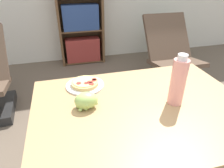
{
  "coord_description": "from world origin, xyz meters",
  "views": [
    {
      "loc": [
        -0.37,
        -0.77,
        1.38
      ],
      "look_at": [
        -0.12,
        0.16,
        0.82
      ],
      "focal_mm": 32.0,
      "sensor_mm": 36.0,
      "label": 1
    }
  ],
  "objects_px": {
    "pizza_on_plate": "(85,84)",
    "lounge_chair_far": "(170,64)",
    "bookshelf": "(80,16)",
    "potted_plant_floor": "(171,40)",
    "grape_bunch": "(86,101)",
    "drink_bottle": "(178,81)"
  },
  "relations": [
    {
      "from": "bookshelf",
      "to": "lounge_chair_far",
      "type": "bearing_deg",
      "value": -45.87
    },
    {
      "from": "lounge_chair_far",
      "to": "pizza_on_plate",
      "type": "bearing_deg",
      "value": -138.76
    },
    {
      "from": "pizza_on_plate",
      "to": "grape_bunch",
      "type": "relative_size",
      "value": 1.95
    },
    {
      "from": "drink_bottle",
      "to": "grape_bunch",
      "type": "bearing_deg",
      "value": 171.28
    },
    {
      "from": "bookshelf",
      "to": "pizza_on_plate",
      "type": "bearing_deg",
      "value": -95.79
    },
    {
      "from": "grape_bunch",
      "to": "bookshelf",
      "type": "height_order",
      "value": "bookshelf"
    },
    {
      "from": "pizza_on_plate",
      "to": "drink_bottle",
      "type": "xyz_separation_m",
      "value": [
        0.44,
        -0.29,
        0.11
      ]
    },
    {
      "from": "pizza_on_plate",
      "to": "drink_bottle",
      "type": "distance_m",
      "value": 0.54
    },
    {
      "from": "grape_bunch",
      "to": "lounge_chair_far",
      "type": "xyz_separation_m",
      "value": [
        1.28,
        1.32,
        -0.52
      ]
    },
    {
      "from": "drink_bottle",
      "to": "potted_plant_floor",
      "type": "relative_size",
      "value": 0.4
    },
    {
      "from": "bookshelf",
      "to": "drink_bottle",
      "type": "bearing_deg",
      "value": -84.98
    },
    {
      "from": "pizza_on_plate",
      "to": "bookshelf",
      "type": "height_order",
      "value": "bookshelf"
    },
    {
      "from": "lounge_chair_far",
      "to": "potted_plant_floor",
      "type": "distance_m",
      "value": 0.88
    },
    {
      "from": "pizza_on_plate",
      "to": "potted_plant_floor",
      "type": "distance_m",
      "value": 2.55
    },
    {
      "from": "grape_bunch",
      "to": "drink_bottle",
      "type": "relative_size",
      "value": 0.43
    },
    {
      "from": "pizza_on_plate",
      "to": "lounge_chair_far",
      "type": "bearing_deg",
      "value": 41.38
    },
    {
      "from": "pizza_on_plate",
      "to": "lounge_chair_far",
      "type": "distance_m",
      "value": 1.74
    },
    {
      "from": "lounge_chair_far",
      "to": "potted_plant_floor",
      "type": "relative_size",
      "value": 1.3
    },
    {
      "from": "lounge_chair_far",
      "to": "bookshelf",
      "type": "height_order",
      "value": "bookshelf"
    },
    {
      "from": "grape_bunch",
      "to": "potted_plant_floor",
      "type": "height_order",
      "value": "grape_bunch"
    },
    {
      "from": "grape_bunch",
      "to": "potted_plant_floor",
      "type": "relative_size",
      "value": 0.17
    },
    {
      "from": "grape_bunch",
      "to": "lounge_chair_far",
      "type": "height_order",
      "value": "lounge_chair_far"
    }
  ]
}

